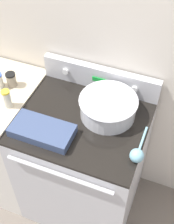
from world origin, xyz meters
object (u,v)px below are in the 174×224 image
at_px(casserole_dish, 42,130).
at_px(mixing_bowl, 108,106).
at_px(ladle, 137,154).
at_px(spice_jar_black_cap, 11,79).
at_px(spice_jar_yellow_cap, 7,99).

bearing_deg(casserole_dish, mixing_bowl, 43.01).
bearing_deg(ladle, mixing_bowl, 135.24).
bearing_deg(mixing_bowl, ladle, -44.76).
relative_size(ladle, spice_jar_black_cap, 2.87).
xyz_separation_m(mixing_bowl, casserole_dish, (-0.30, -0.28, -0.04)).
relative_size(spice_jar_yellow_cap, spice_jar_black_cap, 1.28).
bearing_deg(casserole_dish, ladle, 3.40).
bearing_deg(casserole_dish, spice_jar_yellow_cap, 158.72).
bearing_deg(mixing_bowl, casserole_dish, -136.99).
bearing_deg(spice_jar_yellow_cap, ladle, -5.52).
xyz_separation_m(casserole_dish, ladle, (0.55, 0.03, 0.00)).
distance_m(spice_jar_yellow_cap, spice_jar_black_cap, 0.19).
xyz_separation_m(mixing_bowl, ladle, (0.25, -0.25, -0.04)).
bearing_deg(ladle, casserole_dish, -176.60).
bearing_deg(spice_jar_black_cap, casserole_dish, -38.06).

